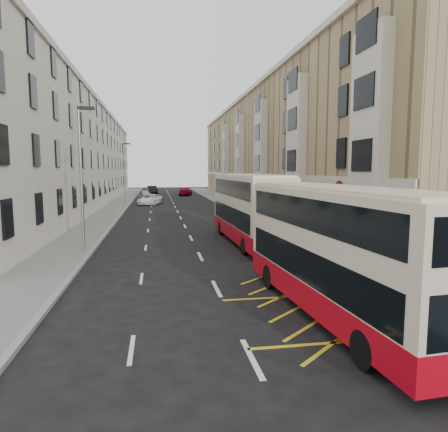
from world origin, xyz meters
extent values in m
plane|color=black|center=(0.00, 0.00, 0.00)|extent=(200.00, 200.00, 0.00)
cube|color=#61625D|center=(8.00, 30.00, 0.07)|extent=(4.00, 120.00, 0.15)
cube|color=#61625D|center=(-7.50, 30.00, 0.07)|extent=(3.00, 120.00, 0.15)
cube|color=gray|center=(6.00, 30.00, 0.07)|extent=(0.25, 120.00, 0.15)
cube|color=gray|center=(-6.00, 30.00, 0.07)|extent=(0.25, 120.00, 0.15)
cube|color=tan|center=(15.00, 45.50, 7.50)|extent=(10.00, 79.00, 15.00)
cube|color=beige|center=(9.97, 45.50, 4.00)|extent=(0.18, 79.00, 0.50)
cube|color=beige|center=(9.90, 45.50, 15.00)|extent=(0.40, 79.00, 0.50)
cube|color=beige|center=(9.65, 10.00, 7.50)|extent=(0.80, 3.20, 10.00)
cube|color=beige|center=(9.65, 22.00, 7.50)|extent=(0.80, 3.20, 10.00)
cube|color=beige|center=(9.65, 34.00, 7.50)|extent=(0.80, 3.20, 10.00)
cube|color=beige|center=(9.65, 46.00, 7.50)|extent=(0.80, 3.20, 10.00)
cube|color=beige|center=(9.65, 58.00, 7.50)|extent=(0.80, 3.20, 10.00)
cube|color=#570F16|center=(9.95, 14.00, 1.70)|extent=(0.20, 1.60, 3.00)
cube|color=#570F16|center=(9.95, 26.00, 1.70)|extent=(0.20, 1.60, 3.00)
cube|color=#570F16|center=(9.95, 38.00, 1.70)|extent=(0.20, 1.60, 3.00)
cube|color=#570F16|center=(9.95, 50.00, 1.70)|extent=(0.20, 1.60, 3.00)
cube|color=#570F16|center=(9.95, 62.00, 1.70)|extent=(0.20, 1.60, 3.00)
cube|color=beige|center=(-13.50, 45.50, 6.50)|extent=(9.00, 79.00, 13.00)
cube|color=beige|center=(-8.97, 45.50, 13.00)|extent=(0.30, 79.00, 0.50)
cube|color=black|center=(7.56, 1.90, 1.45)|extent=(0.08, 0.08, 2.60)
cylinder|color=red|center=(6.25, 2.50, 0.65)|extent=(0.06, 0.06, 1.00)
cylinder|color=red|center=(6.25, 5.75, 0.65)|extent=(0.06, 0.06, 1.00)
cylinder|color=red|center=(6.25, 9.00, 0.65)|extent=(0.06, 0.06, 1.00)
cube|color=red|center=(6.25, 5.75, 1.13)|extent=(0.05, 6.50, 0.06)
cube|color=red|center=(6.25, 5.75, 0.70)|extent=(0.05, 6.50, 0.06)
cylinder|color=gray|center=(-6.40, 12.00, 4.15)|extent=(0.16, 0.16, 8.00)
cube|color=black|center=(-6.00, 12.00, 8.05)|extent=(0.90, 0.18, 0.18)
cylinder|color=gray|center=(-6.40, 42.00, 4.15)|extent=(0.16, 0.16, 8.00)
cube|color=black|center=(-6.00, 42.00, 8.05)|extent=(0.90, 0.18, 0.18)
cube|color=beige|center=(3.37, 0.43, 2.20)|extent=(2.99, 10.54, 3.74)
cube|color=#A70513|center=(3.37, 0.43, 0.76)|extent=(3.02, 10.57, 0.85)
cube|color=black|center=(3.37, 0.43, 1.75)|extent=(2.98, 9.71, 1.04)
cube|color=black|center=(3.37, 0.43, 3.36)|extent=(2.98, 9.71, 0.95)
cube|color=beige|center=(3.37, 0.43, 4.11)|extent=(2.87, 10.12, 0.11)
cube|color=black|center=(3.05, 5.61, 1.80)|extent=(2.01, 0.20, 1.23)
cube|color=black|center=(3.05, 5.61, 3.74)|extent=(1.66, 0.18, 0.43)
cylinder|color=black|center=(2.10, 3.69, 0.47)|extent=(0.32, 0.96, 0.95)
cylinder|color=black|center=(4.23, 3.82, 0.47)|extent=(0.32, 0.96, 0.95)
cylinder|color=black|center=(2.50, -2.96, 0.47)|extent=(0.32, 0.96, 0.95)
cylinder|color=black|center=(4.64, -2.83, 0.47)|extent=(0.32, 0.96, 0.95)
cube|color=beige|center=(3.52, 13.53, 2.33)|extent=(2.83, 11.07, 3.95)
cube|color=#A70513|center=(3.52, 13.53, 0.80)|extent=(2.86, 11.10, 0.90)
cube|color=black|center=(3.52, 13.53, 1.85)|extent=(2.84, 10.20, 1.10)
cube|color=black|center=(3.52, 13.53, 3.55)|extent=(2.84, 10.20, 1.00)
cube|color=beige|center=(3.52, 13.53, 4.34)|extent=(2.71, 10.63, 0.12)
cube|color=black|center=(3.35, 19.01, 1.90)|extent=(2.13, 0.14, 1.30)
cube|color=black|center=(3.35, 19.01, 3.95)|extent=(1.75, 0.13, 0.45)
cube|color=black|center=(3.68, 8.05, 1.90)|extent=(2.13, 0.14, 1.20)
cylinder|color=black|center=(2.28, 17.01, 0.50)|extent=(0.31, 1.01, 1.00)
cylinder|color=black|center=(4.54, 17.08, 0.50)|extent=(0.31, 1.01, 1.00)
cylinder|color=black|center=(2.49, 9.97, 0.50)|extent=(0.31, 1.01, 1.00)
cylinder|color=black|center=(4.75, 10.04, 0.50)|extent=(0.31, 1.01, 1.00)
imported|color=black|center=(8.14, 2.74, 0.92)|extent=(0.92, 0.83, 1.55)
imported|color=black|center=(6.82, 2.31, 1.01)|extent=(1.10, 0.76, 1.73)
imported|color=white|center=(-3.19, 43.90, 0.70)|extent=(3.79, 5.53, 1.41)
imported|color=#B2B4BA|center=(-4.18, 54.81, 0.72)|extent=(2.81, 4.53, 1.44)
imported|color=black|center=(-3.18, 68.55, 0.80)|extent=(2.25, 5.03, 1.60)
imported|color=#A2051E|center=(3.00, 63.34, 0.74)|extent=(3.11, 5.41, 1.48)
camera|label=1|loc=(-2.26, -11.25, 4.68)|focal=32.00mm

